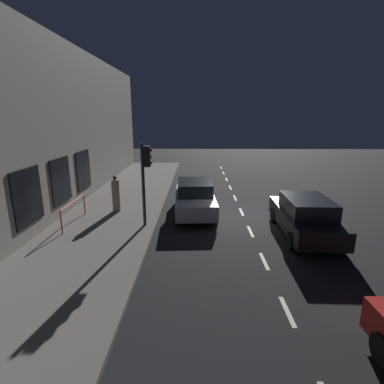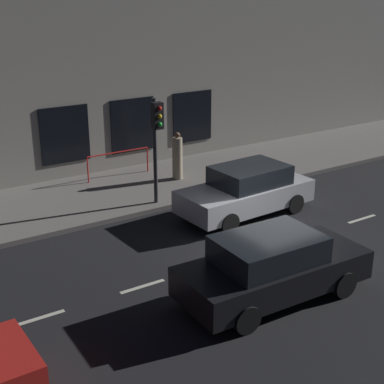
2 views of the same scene
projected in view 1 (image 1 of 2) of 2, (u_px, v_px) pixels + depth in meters
ground_plane at (245, 219)px, 13.91m from camera, size 60.00×60.00×0.00m
sidewalk at (112, 216)px, 13.99m from camera, size 4.50×32.00×0.15m
building_facade at (48, 130)px, 13.02m from camera, size 0.65×32.00×8.19m
lane_centre_line at (241, 212)px, 14.87m from camera, size 0.12×27.20×0.01m
traffic_light at (146, 169)px, 12.10m from camera, size 0.48×0.32×3.46m
parked_car_0 at (195, 198)px, 14.53m from camera, size 2.11×4.47×1.58m
parked_car_2 at (305, 216)px, 11.83m from camera, size 2.04×4.61×1.58m
pedestrian_0 at (116, 195)px, 14.35m from camera, size 0.51×0.51×1.76m
red_railing at (73, 207)px, 12.72m from camera, size 0.05×2.50×0.97m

